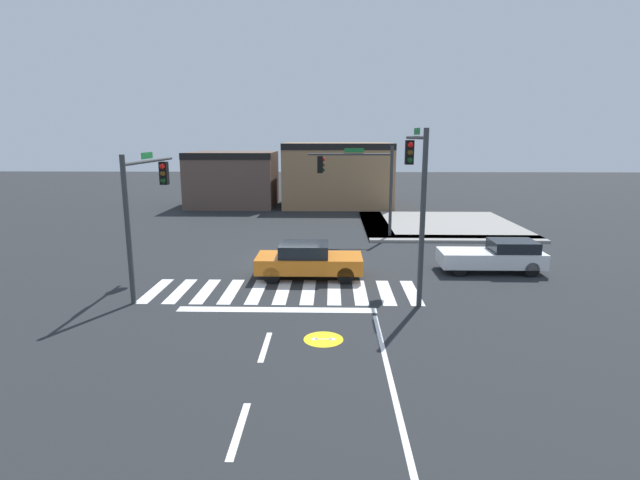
# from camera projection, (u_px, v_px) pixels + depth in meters

# --- Properties ---
(ground_plane) EXTENTS (120.00, 120.00, 0.00)m
(ground_plane) POSITION_uv_depth(u_px,v_px,m) (292.00, 262.00, 23.08)
(ground_plane) COLOR #232628
(crosswalk_near) EXTENTS (10.30, 3.04, 0.01)m
(crosswalk_near) POSITION_uv_depth(u_px,v_px,m) (283.00, 292.00, 18.68)
(crosswalk_near) COLOR silver
(crosswalk_near) RESTS_ON ground_plane
(lane_markings) EXTENTS (6.80, 18.75, 0.01)m
(lane_markings) POSITION_uv_depth(u_px,v_px,m) (302.00, 380.00, 11.88)
(lane_markings) COLOR white
(lane_markings) RESTS_ON ground_plane
(bike_detector_marking) EXTENTS (1.16, 1.16, 0.01)m
(bike_detector_marking) POSITION_uv_depth(u_px,v_px,m) (323.00, 339.00, 14.29)
(bike_detector_marking) COLOR yellow
(bike_detector_marking) RESTS_ON ground_plane
(curb_corner_northeast) EXTENTS (10.00, 10.60, 0.15)m
(curb_corner_northeast) POSITION_uv_depth(u_px,v_px,m) (433.00, 226.00, 32.09)
(curb_corner_northeast) COLOR gray
(curb_corner_northeast) RESTS_ON ground_plane
(storefront_row) EXTENTS (16.83, 6.71, 5.26)m
(storefront_row) POSITION_uv_depth(u_px,v_px,m) (297.00, 176.00, 41.37)
(storefront_row) COLOR brown
(storefront_row) RESTS_ON ground_plane
(traffic_signal_southeast) EXTENTS (0.32, 4.11, 6.09)m
(traffic_signal_southeast) POSITION_uv_depth(u_px,v_px,m) (417.00, 182.00, 17.66)
(traffic_signal_southeast) COLOR #383A3D
(traffic_signal_southeast) RESTS_ON ground_plane
(traffic_signal_northeast) EXTENTS (4.83, 0.32, 5.29)m
(traffic_signal_northeast) POSITION_uv_depth(u_px,v_px,m) (359.00, 175.00, 27.84)
(traffic_signal_northeast) COLOR #383A3D
(traffic_signal_northeast) RESTS_ON ground_plane
(traffic_signal_southwest) EXTENTS (0.32, 5.13, 5.21)m
(traffic_signal_southwest) POSITION_uv_depth(u_px,v_px,m) (146.00, 194.00, 18.47)
(traffic_signal_southwest) COLOR #383A3D
(traffic_signal_southwest) RESTS_ON ground_plane
(car_orange) EXTENTS (4.38, 1.94, 1.46)m
(car_orange) POSITION_uv_depth(u_px,v_px,m) (308.00, 260.00, 20.42)
(car_orange) COLOR orange
(car_orange) RESTS_ON ground_plane
(car_white) EXTENTS (4.41, 1.72, 1.39)m
(car_white) POSITION_uv_depth(u_px,v_px,m) (495.00, 256.00, 21.30)
(car_white) COLOR white
(car_white) RESTS_ON ground_plane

